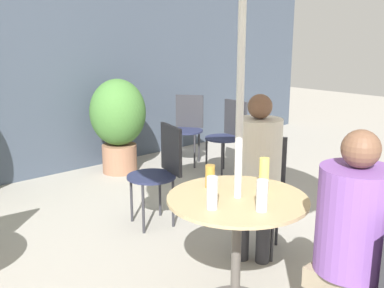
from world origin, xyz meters
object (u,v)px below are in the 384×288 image
(bistro_chair_2, at_px, (229,130))
(beer_glass_2, at_px, (264,173))
(beer_glass_0, at_px, (212,193))
(bistro_chair_4, at_px, (188,123))
(seated_person_1, at_px, (258,163))
(bistro_chair_0, at_px, (377,286))
(seated_person_0, at_px, (351,234))
(beer_glass_1, at_px, (262,195))
(potted_plant_1, at_px, (118,119))
(bistro_chair_1, at_px, (260,182))
(cafe_table_near, at_px, (236,221))
(bistro_chair_5, at_px, (161,165))
(beer_glass_3, at_px, (209,176))

(bistro_chair_2, relative_size, beer_glass_2, 4.45)
(beer_glass_0, relative_size, beer_glass_2, 0.94)
(bistro_chair_4, xyz_separation_m, seated_person_1, (-1.28, -2.26, 0.20))
(bistro_chair_0, bearing_deg, seated_person_0, -90.00)
(beer_glass_1, xyz_separation_m, potted_plant_1, (1.05, 3.09, -0.15))
(beer_glass_0, bearing_deg, bistro_chair_1, 25.74)
(seated_person_0, height_order, beer_glass_1, seated_person_0)
(cafe_table_near, height_order, bistro_chair_4, bistro_chair_4)
(bistro_chair_4, xyz_separation_m, beer_glass_0, (-2.14, -2.65, 0.28))
(bistro_chair_0, distance_m, beer_glass_1, 0.70)
(bistro_chair_4, distance_m, seated_person_0, 3.85)
(seated_person_1, bearing_deg, beer_glass_2, -76.63)
(bistro_chair_0, distance_m, seated_person_0, 0.25)
(bistro_chair_5, relative_size, seated_person_1, 0.71)
(bistro_chair_5, distance_m, seated_person_1, 0.98)
(cafe_table_near, relative_size, seated_person_1, 0.68)
(beer_glass_3, bearing_deg, potted_plant_1, 69.16)
(bistro_chair_0, bearing_deg, beer_glass_1, -85.05)
(cafe_table_near, bearing_deg, bistro_chair_0, -89.30)
(beer_glass_0, bearing_deg, seated_person_0, -70.72)
(bistro_chair_4, bearing_deg, potted_plant_1, -140.91)
(bistro_chair_1, bearing_deg, potted_plant_1, 143.39)
(bistro_chair_0, bearing_deg, bistro_chair_2, -125.56)
(bistro_chair_1, distance_m, beer_glass_1, 1.08)
(beer_glass_1, bearing_deg, seated_person_0, -82.85)
(seated_person_0, bearing_deg, bistro_chair_1, -123.13)
(beer_glass_3, height_order, potted_plant_1, potted_plant_1)
(bistro_chair_4, bearing_deg, beer_glass_1, -70.56)
(seated_person_1, height_order, beer_glass_3, seated_person_1)
(bistro_chair_0, xyz_separation_m, seated_person_0, (-0.00, 0.15, 0.20))
(beer_glass_2, bearing_deg, bistro_chair_5, 80.55)
(potted_plant_1, bearing_deg, beer_glass_0, -113.09)
(cafe_table_near, xyz_separation_m, beer_glass_2, (0.23, -0.00, 0.25))
(cafe_table_near, height_order, bistro_chair_1, bistro_chair_1)
(bistro_chair_2, height_order, beer_glass_1, beer_glass_1)
(bistro_chair_0, distance_m, potted_plant_1, 3.87)
(cafe_table_near, xyz_separation_m, seated_person_1, (0.62, 0.37, 0.16))
(beer_glass_3, bearing_deg, bistro_chair_4, 51.47)
(beer_glass_0, height_order, beer_glass_1, beer_glass_0)
(seated_person_1, bearing_deg, bistro_chair_1, 90.00)
(bistro_chair_1, bearing_deg, beer_glass_0, -94.96)
(beer_glass_1, relative_size, potted_plant_1, 0.15)
(bistro_chair_1, bearing_deg, bistro_chair_5, 167.93)
(beer_glass_0, relative_size, beer_glass_3, 1.28)
(cafe_table_near, relative_size, bistro_chair_4, 0.95)
(seated_person_1, height_order, beer_glass_0, seated_person_1)
(cafe_table_near, distance_m, bistro_chair_2, 2.78)
(bistro_chair_0, relative_size, beer_glass_1, 4.99)
(bistro_chair_4, height_order, beer_glass_0, beer_glass_0)
(bistro_chair_0, xyz_separation_m, beer_glass_1, (-0.06, 0.64, 0.28))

